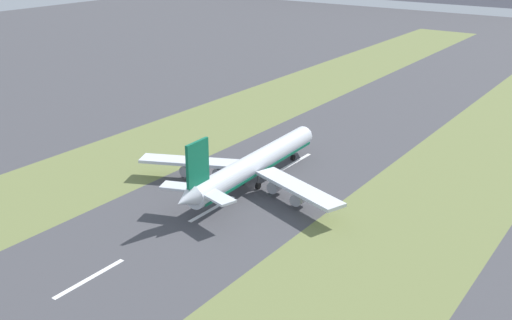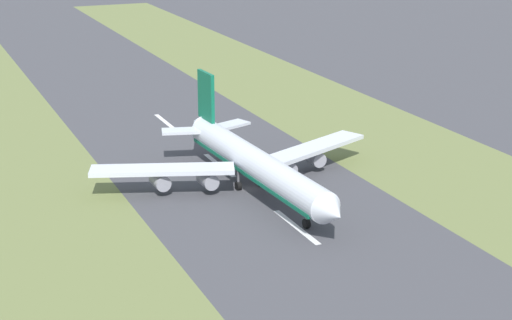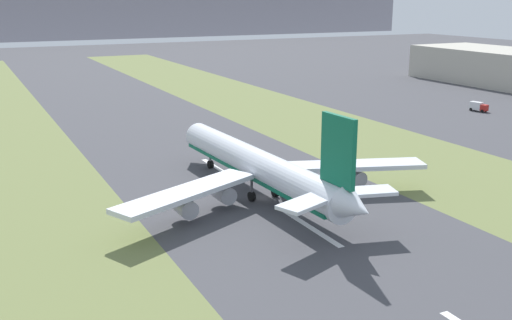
# 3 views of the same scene
# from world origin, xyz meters

# --- Properties ---
(ground_plane) EXTENTS (800.00, 800.00, 0.00)m
(ground_plane) POSITION_xyz_m (0.00, 0.00, 0.00)
(ground_plane) COLOR #424247
(grass_median_west) EXTENTS (40.00, 600.00, 0.01)m
(grass_median_west) POSITION_xyz_m (-45.00, 0.00, 0.00)
(grass_median_west) COLOR olive
(grass_median_west) RESTS_ON ground
(grass_median_east) EXTENTS (40.00, 600.00, 0.01)m
(grass_median_east) POSITION_xyz_m (45.00, 0.00, 0.00)
(grass_median_east) COLOR olive
(grass_median_east) RESTS_ON ground
(centreline_dash_mid) EXTENTS (1.20, 18.00, 0.01)m
(centreline_dash_mid) POSITION_xyz_m (0.00, -17.66, 0.01)
(centreline_dash_mid) COLOR silver
(centreline_dash_mid) RESTS_ON ground
(centreline_dash_far) EXTENTS (1.20, 18.00, 0.01)m
(centreline_dash_far) POSITION_xyz_m (0.00, 22.34, 0.01)
(centreline_dash_far) COLOR silver
(centreline_dash_far) RESTS_ON ground
(airplane_main_jet) EXTENTS (64.07, 67.18, 20.20)m
(airplane_main_jet) POSITION_xyz_m (-0.37, 0.43, 6.02)
(airplane_main_jet) COLOR silver
(airplane_main_jet) RESTS_ON ground
(service_truck) EXTENTS (3.66, 6.34, 3.10)m
(service_truck) POSITION_xyz_m (106.37, 48.11, 1.67)
(service_truck) COLOR #B2231E
(service_truck) RESTS_ON ground
(mountain_ridge) EXTENTS (800.00, 120.00, 65.83)m
(mountain_ridge) POSITION_xyz_m (0.00, 520.00, 32.92)
(mountain_ridge) COLOR gray
(mountain_ridge) RESTS_ON ground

